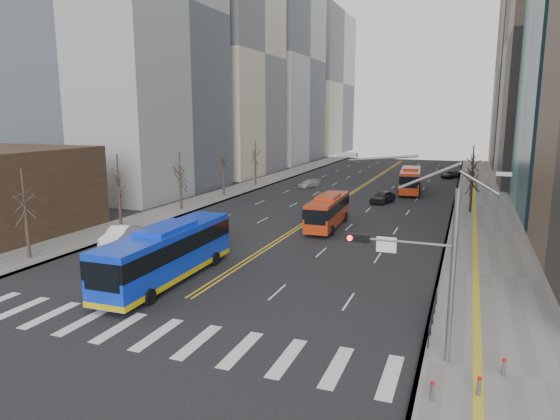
{
  "coord_description": "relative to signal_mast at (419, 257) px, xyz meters",
  "views": [
    {
      "loc": [
        15.55,
        -20.08,
        11.05
      ],
      "look_at": [
        3.65,
        11.25,
        4.66
      ],
      "focal_mm": 32.0,
      "sensor_mm": 36.0,
      "label": 1
    }
  ],
  "objects": [
    {
      "name": "car_dark_far",
      "position": [
        -1.27,
        71.47,
        -4.24
      ],
      "size": [
        3.5,
        4.86,
        1.23
      ],
      "primitive_type": "imported",
      "rotation": [
        0.0,
        0.0,
        -0.37
      ],
      "color": "black",
      "rests_on": "ground"
    },
    {
      "name": "signal_mast",
      "position": [
        0.0,
        0.0,
        0.0
      ],
      "size": [
        5.37,
        0.37,
        9.39
      ],
      "color": "slate",
      "rests_on": "ground"
    },
    {
      "name": "blue_bus",
      "position": [
        -16.79,
        5.5,
        -2.85
      ],
      "size": [
        3.22,
        13.28,
        3.82
      ],
      "color": "#0E32D2",
      "rests_on": "ground"
    },
    {
      "name": "street_trees",
      "position": [
        -20.94,
        32.55,
        0.02
      ],
      "size": [
        35.2,
        47.2,
        7.6
      ],
      "color": "#2C221B",
      "rests_on": "ground"
    },
    {
      "name": "pedestrian_railing",
      "position": [
        0.53,
        4.0,
        -4.03
      ],
      "size": [
        0.06,
        6.06,
        1.02
      ],
      "color": "black",
      "rests_on": "sidewalk_right"
    },
    {
      "name": "bollards",
      "position": [
        2.5,
        -2.16,
        -4.3
      ],
      "size": [
        2.87,
        3.17,
        0.78
      ],
      "color": "slate",
      "rests_on": "sidewalk_right"
    },
    {
      "name": "sidewalk_right",
      "position": [
        3.73,
        43.0,
        -4.78
      ],
      "size": [
        7.0,
        130.0,
        0.15
      ],
      "primitive_type": "cube",
      "color": "slate",
      "rests_on": "ground"
    },
    {
      "name": "red_bus_near",
      "position": [
        -11.07,
        25.18,
        -3.03
      ],
      "size": [
        2.95,
        10.35,
        3.28
      ],
      "color": "#AE3012",
      "rests_on": "ground"
    },
    {
      "name": "car_dark_mid",
      "position": [
        -8.23,
        41.27,
        -4.07
      ],
      "size": [
        3.06,
        4.95,
        1.57
      ],
      "primitive_type": "imported",
      "rotation": [
        0.0,
        0.0,
        -0.28
      ],
      "color": "black",
      "rests_on": "ground"
    },
    {
      "name": "crosswalk",
      "position": [
        -13.77,
        -2.0,
        -4.85
      ],
      "size": [
        26.7,
        4.0,
        0.01
      ],
      "color": "silver",
      "rests_on": "ground"
    },
    {
      "name": "ground",
      "position": [
        -13.77,
        -2.0,
        -4.86
      ],
      "size": [
        220.0,
        220.0,
        0.0
      ],
      "primitive_type": "plane",
      "color": "black"
    },
    {
      "name": "red_bus_far",
      "position": [
        -6.04,
        51.63,
        -2.83
      ],
      "size": [
        3.63,
        11.73,
        3.65
      ],
      "color": "#AE3012",
      "rests_on": "ground"
    },
    {
      "name": "office_towers",
      "position": [
        -13.64,
        66.51,
        19.07
      ],
      "size": [
        83.0,
        134.0,
        58.0
      ],
      "color": "gray",
      "rests_on": "ground"
    },
    {
      "name": "centerline",
      "position": [
        -13.77,
        53.0,
        -4.85
      ],
      "size": [
        0.55,
        100.0,
        0.01
      ],
      "color": "gold",
      "rests_on": "ground"
    },
    {
      "name": "car_silver",
      "position": [
        -21.26,
        51.18,
        -4.25
      ],
      "size": [
        3.13,
        4.52,
        1.21
      ],
      "primitive_type": "imported",
      "rotation": [
        0.0,
        0.0,
        -0.38
      ],
      "color": "#ACADB2",
      "rests_on": "ground"
    },
    {
      "name": "sidewalk_left",
      "position": [
        -30.27,
        43.0,
        -4.78
      ],
      "size": [
        5.0,
        130.0,
        0.15
      ],
      "primitive_type": "cube",
      "color": "slate",
      "rests_on": "ground"
    },
    {
      "name": "car_white",
      "position": [
        -26.27,
        12.42,
        -4.07
      ],
      "size": [
        2.63,
        5.02,
        1.57
      ],
      "primitive_type": "imported",
      "rotation": [
        0.0,
        0.0,
        0.21
      ],
      "color": "white",
      "rests_on": "ground"
    }
  ]
}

